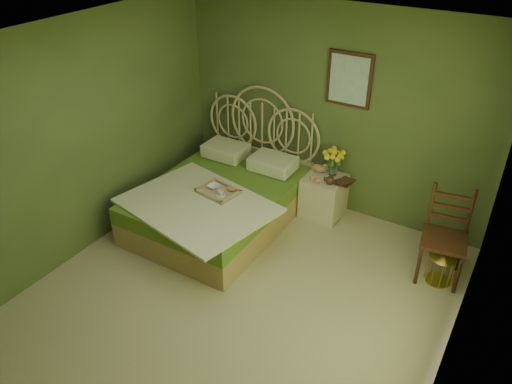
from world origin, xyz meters
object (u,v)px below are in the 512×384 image
Objects in this scene: bed at (221,199)px; birdcage at (441,266)px; chair at (448,230)px; nightstand at (325,190)px.

birdcage is (2.65, 0.25, -0.11)m from bed.
bed reaches higher than birdcage.
chair reaches higher than birdcage.
chair is (1.57, -0.41, 0.22)m from nightstand.
bed reaches higher than nightstand.
birdcage is at bearing -85.49° from chair.
bed is 2.67m from birdcage.
chair is 0.40m from birdcage.
nightstand is 1.71m from birdcage.
nightstand is 2.31× the size of birdcage.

